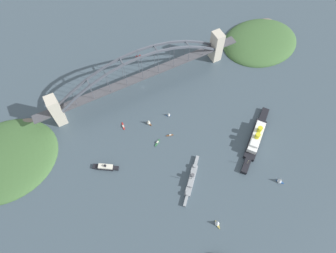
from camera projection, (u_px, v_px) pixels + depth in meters
The scene contains 15 objects.
ground_plane at pixel (143, 87), 438.16m from camera, with size 1400.00×1400.00×0.00m, color #3D4C56.
harbor_arch_bridge at pixel (141, 75), 414.63m from camera, with size 304.18×17.27×70.09m.
headland_west_shore at pixel (260, 42), 482.20m from camera, with size 123.64×98.93×26.85m.
headland_east_shore at pixel (6, 158), 383.28m from camera, with size 134.84×115.96×22.79m.
ocean_liner at pixel (256, 138), 390.88m from camera, with size 85.43×69.63×20.15m.
naval_cruiser at pixel (191, 180), 366.11m from camera, with size 48.35×50.10×17.25m.
harbor_ferry_steamer at pixel (105, 167), 374.60m from camera, with size 30.17×21.88×8.28m.
seaplane_taxiing_near_bridge at pixel (138, 57), 463.50m from camera, with size 9.41×8.42×4.65m.
small_boat_0 at pixel (170, 135), 398.52m from camera, with size 9.31×3.54×2.20m.
small_boat_1 at pixel (280, 180), 363.89m from camera, with size 7.57×8.93×10.47m.
small_boat_2 at pixel (149, 122), 404.11m from camera, with size 5.98×8.26×9.84m.
small_boat_3 at pixel (169, 114), 411.17m from camera, with size 6.16×4.82×7.51m.
small_boat_4 at pixel (217, 223), 339.69m from camera, with size 5.54×9.65×9.37m.
small_boat_5 at pixel (157, 143), 393.08m from camera, with size 10.31×7.58×2.29m.
small_boat_6 at pixel (123, 126), 405.33m from camera, with size 3.24×11.66×2.06m.
Camera 1 is at (89.68, 251.78, 353.82)m, focal length 32.31 mm.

